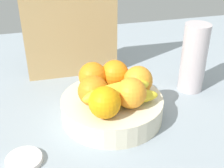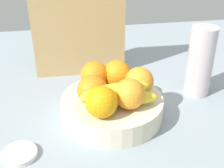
# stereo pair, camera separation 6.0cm
# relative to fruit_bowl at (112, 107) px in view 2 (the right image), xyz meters

# --- Properties ---
(ground_plane) EXTENTS (1.80, 1.40, 0.03)m
(ground_plane) POSITION_rel_fruit_bowl_xyz_m (-0.04, 0.01, -0.04)
(ground_plane) COLOR gray
(fruit_bowl) EXTENTS (0.25, 0.25, 0.06)m
(fruit_bowl) POSITION_rel_fruit_bowl_xyz_m (0.00, 0.00, 0.00)
(fruit_bowl) COLOR beige
(fruit_bowl) RESTS_ON ground_plane
(orange_front_left) EXTENTS (0.07, 0.07, 0.07)m
(orange_front_left) POSITION_rel_fruit_bowl_xyz_m (-0.04, 0.06, 0.06)
(orange_front_left) COLOR orange
(orange_front_left) RESTS_ON fruit_bowl
(orange_front_right) EXTENTS (0.07, 0.07, 0.07)m
(orange_front_right) POSITION_rel_fruit_bowl_xyz_m (-0.05, -0.01, 0.06)
(orange_front_right) COLOR orange
(orange_front_right) RESTS_ON fruit_bowl
(orange_center) EXTENTS (0.07, 0.07, 0.07)m
(orange_center) POSITION_rel_fruit_bowl_xyz_m (-0.03, -0.07, 0.06)
(orange_center) COLOR orange
(orange_center) RESTS_ON fruit_bowl
(orange_back_left) EXTENTS (0.07, 0.07, 0.07)m
(orange_back_left) POSITION_rel_fruit_bowl_xyz_m (0.03, -0.05, 0.06)
(orange_back_left) COLOR orange
(orange_back_left) RESTS_ON fruit_bowl
(orange_back_right) EXTENTS (0.07, 0.07, 0.07)m
(orange_back_right) POSITION_rel_fruit_bowl_xyz_m (0.07, 0.00, 0.06)
(orange_back_right) COLOR orange
(orange_back_right) RESTS_ON fruit_bowl
(orange_top_stack) EXTENTS (0.07, 0.07, 0.07)m
(orange_top_stack) POSITION_rel_fruit_bowl_xyz_m (0.02, 0.06, 0.06)
(orange_top_stack) COLOR orange
(orange_top_stack) RESTS_ON fruit_bowl
(banana_bunch) EXTENTS (0.19, 0.07, 0.06)m
(banana_bunch) POSITION_rel_fruit_bowl_xyz_m (0.01, -0.04, 0.06)
(banana_bunch) COLOR yellow
(banana_bunch) RESTS_ON fruit_bowl
(cutting_board) EXTENTS (0.28, 0.02, 0.36)m
(cutting_board) POSITION_rel_fruit_bowl_xyz_m (-0.06, 0.25, 0.15)
(cutting_board) COLOR tan
(cutting_board) RESTS_ON ground_plane
(thermos_tumbler) EXTENTS (0.07, 0.07, 0.20)m
(thermos_tumbler) POSITION_rel_fruit_bowl_xyz_m (0.26, 0.08, 0.07)
(thermos_tumbler) COLOR #BFB2B5
(thermos_tumbler) RESTS_ON ground_plane
(jar_lid) EXTENTS (0.08, 0.08, 0.01)m
(jar_lid) POSITION_rel_fruit_bowl_xyz_m (-0.22, -0.11, -0.02)
(jar_lid) COLOR white
(jar_lid) RESTS_ON ground_plane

